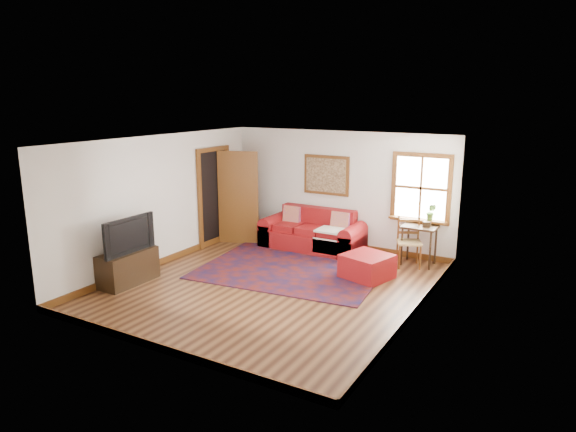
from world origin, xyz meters
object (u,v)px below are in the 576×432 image
Objects in this scene: red_leather_sofa at (313,236)px; side_table at (420,232)px; media_cabinet at (128,267)px; red_ottoman at (367,266)px; ladder_back_chair at (409,239)px.

red_leather_sofa reaches higher than side_table.
media_cabinet is (-4.11, -3.53, -0.36)m from side_table.
red_ottoman is 1.41m from side_table.
ladder_back_chair is at bearing 84.59° from red_ottoman.
media_cabinet is at bearing -139.32° from side_table.
side_table is 5.43m from media_cabinet.
side_table is 0.73× the size of media_cabinet.
media_cabinet reaches higher than red_ottoman.
red_leather_sofa is at bearing 61.96° from media_cabinet.
red_leather_sofa is 2.03m from red_ottoman.
side_table is at bearing 1.56° from red_leather_sofa.
red_ottoman is at bearing -111.84° from ladder_back_chair.
red_ottoman is at bearing 33.42° from media_cabinet.
side_table is at bearing 80.60° from red_ottoman.
ladder_back_chair reaches higher than red_leather_sofa.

